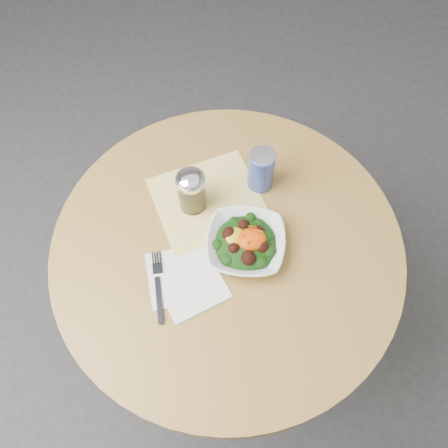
{
  "coord_description": "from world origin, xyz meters",
  "views": [
    {
      "loc": [
        -0.14,
        -0.53,
        1.89
      ],
      "look_at": [
        -0.0,
        0.03,
        0.81
      ],
      "focal_mm": 40.0,
      "sensor_mm": 36.0,
      "label": 1
    }
  ],
  "objects": [
    {
      "name": "cloth_napkin",
      "position": [
        -0.02,
        0.14,
        0.75
      ],
      "size": [
        0.31,
        0.29,
        0.0
      ],
      "primitive_type": "cube",
      "rotation": [
        0.0,
        0.0,
        0.14
      ],
      "color": "#DFB50B",
      "rests_on": "table"
    },
    {
      "name": "table",
      "position": [
        0.0,
        0.0,
        0.55
      ],
      "size": [
        0.9,
        0.9,
        0.75
      ],
      "color": "black",
      "rests_on": "ground"
    },
    {
      "name": "beverage_can",
      "position": [
        0.13,
        0.16,
        0.81
      ],
      "size": [
        0.07,
        0.07,
        0.13
      ],
      "color": "navy",
      "rests_on": "table"
    },
    {
      "name": "ground",
      "position": [
        0.0,
        0.0,
        0.0
      ],
      "size": [
        6.0,
        6.0,
        0.0
      ],
      "primitive_type": "plane",
      "color": "#2D2D30",
      "rests_on": "ground"
    },
    {
      "name": "spice_shaker",
      "position": [
        -0.06,
        0.14,
        0.82
      ],
      "size": [
        0.08,
        0.08,
        0.14
      ],
      "color": "silver",
      "rests_on": "table"
    },
    {
      "name": "paper_napkins",
      "position": [
        -0.12,
        -0.07,
        0.75
      ],
      "size": [
        0.19,
        0.2,
        0.0
      ],
      "color": "white",
      "rests_on": "table"
    },
    {
      "name": "salad_bowl",
      "position": [
        0.04,
        -0.02,
        0.78
      ],
      "size": [
        0.25,
        0.25,
        0.07
      ],
      "color": "white",
      "rests_on": "table"
    },
    {
      "name": "fork",
      "position": [
        -0.19,
        -0.06,
        0.76
      ],
      "size": [
        0.04,
        0.19,
        0.0
      ],
      "color": "black",
      "rests_on": "table"
    }
  ]
}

